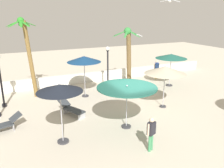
{
  "coord_description": "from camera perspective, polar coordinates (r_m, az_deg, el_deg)",
  "views": [
    {
      "loc": [
        -6.12,
        -10.11,
        5.83
      ],
      "look_at": [
        0.0,
        3.0,
        1.4
      ],
      "focal_mm": 37.49,
      "sensor_mm": 36.0,
      "label": 1
    }
  ],
  "objects": [
    {
      "name": "palm_tree_1",
      "position": [
        17.04,
        -19.86,
        7.93
      ],
      "size": [
        1.99,
        2.0,
        5.57
      ],
      "color": "brown",
      "rests_on": "ground_plane"
    },
    {
      "name": "patio_umbrella_3",
      "position": [
        10.48,
        -12.66,
        -1.23
      ],
      "size": [
        2.06,
        2.06,
        2.89
      ],
      "color": "#333338",
      "rests_on": "ground_plane"
    },
    {
      "name": "patio_umbrella_1",
      "position": [
        16.4,
        -6.84,
        5.97
      ],
      "size": [
        2.38,
        2.38,
        3.0
      ],
      "color": "#333338",
      "rests_on": "ground_plane"
    },
    {
      "name": "seagull_1",
      "position": [
        19.52,
        6.23,
        11.78
      ],
      "size": [
        0.38,
        1.24,
        0.15
      ],
      "color": "white"
    },
    {
      "name": "ground_plane",
      "position": [
        13.18,
        5.61,
        -9.32
      ],
      "size": [
        56.0,
        56.0,
        0.0
      ],
      "primitive_type": "plane",
      "color": "beige"
    },
    {
      "name": "lounge_chair_1",
      "position": [
        13.23,
        -25.0,
        -8.92
      ],
      "size": [
        1.94,
        0.97,
        0.83
      ],
      "color": "#B7B7BC",
      "rests_on": "ground_plane"
    },
    {
      "name": "palm_tree_0",
      "position": [
        19.57,
        4.01,
        8.42
      ],
      "size": [
        2.53,
        2.39,
        4.71
      ],
      "color": "brown",
      "rests_on": "ground_plane"
    },
    {
      "name": "guest_1",
      "position": [
        10.37,
        9.56,
        -11.24
      ],
      "size": [
        0.52,
        0.36,
        1.59
      ],
      "color": "#3F8C59",
      "rests_on": "ground_plane"
    },
    {
      "name": "lamp_post_2",
      "position": [
        17.87,
        -1.04,
        4.37
      ],
      "size": [
        0.31,
        0.31,
        3.41
      ],
      "color": "black",
      "rests_on": "ground_plane"
    },
    {
      "name": "guest_0",
      "position": [
        21.77,
        10.8,
        4.0
      ],
      "size": [
        0.56,
        0.25,
        1.71
      ],
      "color": "gold",
      "rests_on": "ground_plane"
    },
    {
      "name": "lounge_chair_0",
      "position": [
        14.11,
        -9.91,
        -5.89
      ],
      "size": [
        1.31,
        1.92,
        0.83
      ],
      "color": "#B7B7BC",
      "rests_on": "ground_plane"
    },
    {
      "name": "boundary_wall",
      "position": [
        20.4,
        -6.65,
        1.53
      ],
      "size": [
        25.2,
        0.3,
        0.85
      ],
      "primitive_type": "cube",
      "color": "silver",
      "rests_on": "ground_plane"
    },
    {
      "name": "patio_umbrella_5",
      "position": [
        19.48,
        14.24,
        6.52
      ],
      "size": [
        2.53,
        2.53,
        2.71
      ],
      "color": "#333338",
      "rests_on": "ground_plane"
    },
    {
      "name": "seagull_0",
      "position": [
        12.8,
        13.96,
        19.1
      ],
      "size": [
        0.56,
        1.01,
        0.16
      ],
      "color": "white"
    },
    {
      "name": "patio_umbrella_2",
      "position": [
        11.83,
        3.67,
        -1.23
      ],
      "size": [
        3.07,
        3.07,
        2.34
      ],
      "color": "#333338",
      "rests_on": "ground_plane"
    },
    {
      "name": "patio_umbrella_4",
      "position": [
        14.76,
        12.85,
        3.3
      ],
      "size": [
        2.56,
        2.56,
        2.72
      ],
      "color": "#333338",
      "rests_on": "ground_plane"
    },
    {
      "name": "lamp_post_0",
      "position": [
        16.05,
        -25.74,
        2.67
      ],
      "size": [
        0.41,
        0.41,
        3.5
      ],
      "color": "black",
      "rests_on": "ground_plane"
    }
  ]
}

